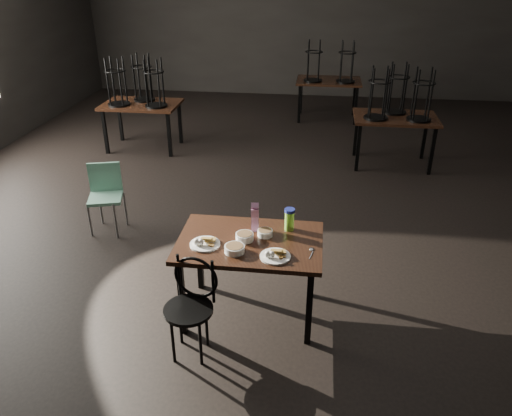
# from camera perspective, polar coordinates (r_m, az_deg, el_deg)

# --- Properties ---
(room) EXTENTS (12.00, 12.04, 3.22)m
(room) POSITION_cam_1_polar(r_m,az_deg,el_deg) (5.34, 5.43, 21.18)
(room) COLOR black
(room) RESTS_ON ground
(main_table) EXTENTS (1.20, 0.80, 0.75)m
(main_table) POSITION_cam_1_polar(r_m,az_deg,el_deg) (4.18, -0.70, -4.66)
(main_table) COLOR black
(main_table) RESTS_ON ground
(plate_left) EXTENTS (0.25, 0.25, 0.08)m
(plate_left) POSITION_cam_1_polar(r_m,az_deg,el_deg) (4.09, -5.90, -3.96)
(plate_left) COLOR white
(plate_left) RESTS_ON main_table
(plate_right) EXTENTS (0.24, 0.24, 0.08)m
(plate_right) POSITION_cam_1_polar(r_m,az_deg,el_deg) (3.91, 2.19, -5.39)
(plate_right) COLOR white
(plate_right) RESTS_ON main_table
(bowl_near) EXTENTS (0.15, 0.15, 0.06)m
(bowl_near) POSITION_cam_1_polar(r_m,az_deg,el_deg) (4.13, -1.32, -3.28)
(bowl_near) COLOR white
(bowl_near) RESTS_ON main_table
(bowl_far) EXTENTS (0.13, 0.13, 0.05)m
(bowl_far) POSITION_cam_1_polar(r_m,az_deg,el_deg) (4.19, 1.04, -2.84)
(bowl_far) COLOR white
(bowl_far) RESTS_ON main_table
(bowl_big) EXTENTS (0.16, 0.16, 0.06)m
(bowl_big) POSITION_cam_1_polar(r_m,az_deg,el_deg) (3.97, -2.47, -4.67)
(bowl_big) COLOR white
(bowl_big) RESTS_ON main_table
(juice_carton) EXTENTS (0.07, 0.07, 0.26)m
(juice_carton) POSITION_cam_1_polar(r_m,az_deg,el_deg) (4.24, -0.12, -1.08)
(juice_carton) COLOR #911A6C
(juice_carton) RESTS_ON main_table
(water_bottle) EXTENTS (0.10, 0.10, 0.20)m
(water_bottle) POSITION_cam_1_polar(r_m,az_deg,el_deg) (4.26, 3.84, -1.28)
(water_bottle) COLOR #9CED45
(water_bottle) RESTS_ON main_table
(spoon) EXTENTS (0.05, 0.18, 0.01)m
(spoon) POSITION_cam_1_polar(r_m,az_deg,el_deg) (4.03, 6.34, -4.78)
(spoon) COLOR silver
(spoon) RESTS_ON main_table
(bentwood_chair) EXTENTS (0.41, 0.40, 0.81)m
(bentwood_chair) POSITION_cam_1_polar(r_m,az_deg,el_deg) (3.95, -7.39, -10.37)
(bentwood_chair) COLOR black
(bentwood_chair) RESTS_ON ground
(school_chair) EXTENTS (0.44, 0.44, 0.78)m
(school_chair) POSITION_cam_1_polar(r_m,az_deg,el_deg) (5.89, -16.82, 1.83)
(school_chair) COLOR #73B396
(school_chair) RESTS_ON ground
(bg_table_left) EXTENTS (1.20, 0.80, 1.48)m
(bg_table_left) POSITION_cam_1_polar(r_m,az_deg,el_deg) (8.26, -13.06, 11.76)
(bg_table_left) COLOR black
(bg_table_left) RESTS_ON ground
(bg_table_right) EXTENTS (1.20, 0.80, 1.48)m
(bg_table_right) POSITION_cam_1_polar(r_m,az_deg,el_deg) (7.64, 15.71, 10.22)
(bg_table_right) COLOR black
(bg_table_right) RESTS_ON ground
(bg_table_far) EXTENTS (1.20, 0.80, 1.48)m
(bg_table_far) POSITION_cam_1_polar(r_m,az_deg,el_deg) (9.72, 8.32, 14.25)
(bg_table_far) COLOR black
(bg_table_far) RESTS_ON ground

